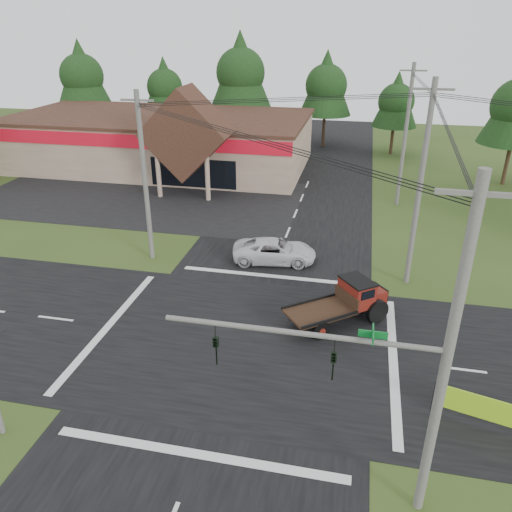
# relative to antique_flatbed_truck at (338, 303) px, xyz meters

# --- Properties ---
(ground) EXTENTS (120.00, 120.00, 0.00)m
(ground) POSITION_rel_antique_flatbed_truck_xyz_m (-4.29, -2.72, -1.12)
(ground) COLOR #2D4418
(ground) RESTS_ON ground
(road_ns) EXTENTS (12.00, 120.00, 0.02)m
(road_ns) POSITION_rel_antique_flatbed_truck_xyz_m (-4.29, -2.72, -1.11)
(road_ns) COLOR black
(road_ns) RESTS_ON ground
(road_ew) EXTENTS (120.00, 12.00, 0.02)m
(road_ew) POSITION_rel_antique_flatbed_truck_xyz_m (-4.29, -2.72, -1.11)
(road_ew) COLOR black
(road_ew) RESTS_ON ground
(parking_apron) EXTENTS (28.00, 14.00, 0.02)m
(parking_apron) POSITION_rel_antique_flatbed_truck_xyz_m (-18.29, 16.28, -1.11)
(parking_apron) COLOR black
(parking_apron) RESTS_ON ground
(cvs_building) EXTENTS (30.40, 18.20, 9.19)m
(cvs_building) POSITION_rel_antique_flatbed_truck_xyz_m (-19.99, 26.85, 1.65)
(cvs_building) COLOR gray
(cvs_building) RESTS_ON ground
(traffic_signal_mast) EXTENTS (8.12, 0.24, 7.00)m
(traffic_signal_mast) POSITION_rel_antique_flatbed_truck_xyz_m (1.53, -10.22, 3.30)
(traffic_signal_mast) COLOR #595651
(traffic_signal_mast) RESTS_ON ground
(utility_pole_nr) EXTENTS (2.00, 0.30, 11.00)m
(utility_pole_nr) POSITION_rel_antique_flatbed_truck_xyz_m (3.21, -10.22, 4.51)
(utility_pole_nr) COLOR #595651
(utility_pole_nr) RESTS_ON ground
(utility_pole_nw) EXTENTS (2.00, 0.30, 10.50)m
(utility_pole_nw) POSITION_rel_antique_flatbed_truck_xyz_m (-12.29, 5.28, 4.26)
(utility_pole_nw) COLOR #595651
(utility_pole_nw) RESTS_ON ground
(utility_pole_ne) EXTENTS (2.00, 0.30, 11.50)m
(utility_pole_ne) POSITION_rel_antique_flatbed_truck_xyz_m (3.71, 5.28, 4.76)
(utility_pole_ne) COLOR #595651
(utility_pole_ne) RESTS_ON ground
(utility_pole_n) EXTENTS (2.00, 0.30, 11.20)m
(utility_pole_n) POSITION_rel_antique_flatbed_truck_xyz_m (3.71, 19.28, 4.61)
(utility_pole_n) COLOR #595651
(utility_pole_n) RESTS_ON ground
(tree_row_a) EXTENTS (6.72, 6.72, 12.12)m
(tree_row_a) POSITION_rel_antique_flatbed_truck_xyz_m (-34.29, 37.28, 6.92)
(tree_row_a) COLOR #332316
(tree_row_a) RESTS_ON ground
(tree_row_b) EXTENTS (5.60, 5.60, 10.10)m
(tree_row_b) POSITION_rel_antique_flatbed_truck_xyz_m (-24.29, 39.28, 5.58)
(tree_row_b) COLOR #332316
(tree_row_b) RESTS_ON ground
(tree_row_c) EXTENTS (7.28, 7.28, 13.13)m
(tree_row_c) POSITION_rel_antique_flatbed_truck_xyz_m (-14.29, 38.28, 7.60)
(tree_row_c) COLOR #332316
(tree_row_c) RESTS_ON ground
(tree_row_d) EXTENTS (6.16, 6.16, 11.11)m
(tree_row_d) POSITION_rel_antique_flatbed_truck_xyz_m (-4.29, 39.28, 6.25)
(tree_row_d) COLOR #332316
(tree_row_d) RESTS_ON ground
(tree_row_e) EXTENTS (5.04, 5.04, 9.09)m
(tree_row_e) POSITION_rel_antique_flatbed_truck_xyz_m (3.71, 37.28, 4.91)
(tree_row_e) COLOR #332316
(tree_row_e) RESTS_ON ground
(antique_flatbed_truck) EXTENTS (5.50, 4.94, 2.25)m
(antique_flatbed_truck) POSITION_rel_antique_flatbed_truck_xyz_m (0.00, 0.00, 0.00)
(antique_flatbed_truck) COLOR #54180C
(antique_flatbed_truck) RESTS_ON ground
(roadside_banner) EXTENTS (4.10, 1.20, 1.44)m
(roadside_banner) POSITION_rel_antique_flatbed_truck_xyz_m (6.06, -6.19, -0.41)
(roadside_banner) COLOR #96CE1B
(roadside_banner) RESTS_ON ground
(white_pickup) EXTENTS (5.54, 3.13, 1.46)m
(white_pickup) POSITION_rel_antique_flatbed_truck_xyz_m (-4.41, 6.40, -0.39)
(white_pickup) COLOR silver
(white_pickup) RESTS_ON ground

